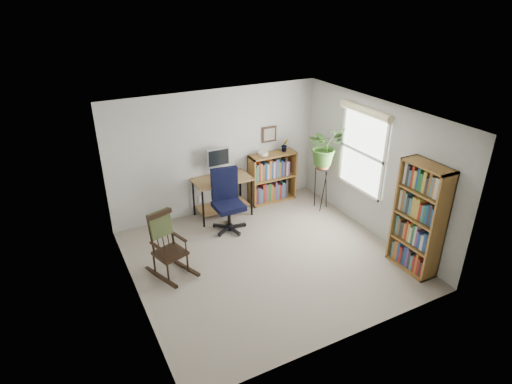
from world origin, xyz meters
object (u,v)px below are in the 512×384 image
tall_bookshelf (419,219)px  office_chair (229,201)px  low_bookshelf (272,177)px  desk (223,197)px  rocking_chair (169,245)px

tall_bookshelf → office_chair: bearing=131.1°
low_bookshelf → desk: bearing=-174.1°
office_chair → desk: bearing=84.7°
desk → tall_bookshelf: size_ratio=0.61×
desk → office_chair: office_chair is taller
desk → office_chair: size_ratio=0.94×
desk → office_chair: (-0.12, -0.56, 0.19)m
office_chair → low_bookshelf: bearing=34.7°
office_chair → rocking_chair: bearing=-142.4°
low_bookshelf → tall_bookshelf: bearing=-75.3°
rocking_chair → tall_bookshelf: 3.80m
office_chair → tall_bookshelf: bearing=-42.1°
rocking_chair → tall_bookshelf: (3.43, -1.59, 0.37)m
desk → office_chair: 0.60m
desk → tall_bookshelf: tall_bookshelf is taller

